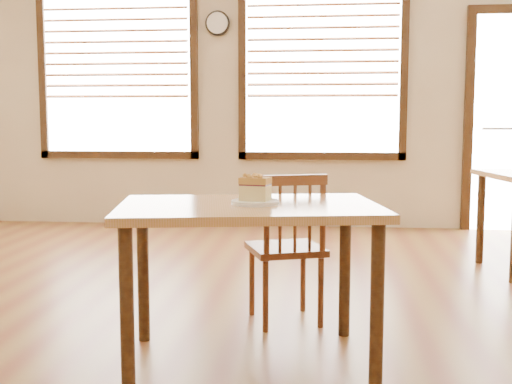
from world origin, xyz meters
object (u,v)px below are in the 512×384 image
at_px(wall_clock, 218,23).
at_px(cafe_table_main, 249,225).
at_px(cake_slice, 255,188).
at_px(cafe_chair_main, 287,247).
at_px(plate, 255,202).

relative_size(wall_clock, cafe_table_main, 0.20).
bearing_deg(cake_slice, wall_clock, 114.07).
xyz_separation_m(cafe_table_main, cafe_chair_main, (0.15, 0.59, -0.22)).
bearing_deg(wall_clock, cafe_table_main, -78.63).
height_order(wall_clock, cafe_chair_main, wall_clock).
distance_m(cafe_chair_main, cake_slice, 0.72).
height_order(cafe_chair_main, cake_slice, cake_slice).
bearing_deg(cafe_chair_main, cafe_table_main, 56.13).
distance_m(wall_clock, cafe_table_main, 4.25).
bearing_deg(cafe_table_main, cake_slice, -17.92).
distance_m(cafe_table_main, cake_slice, 0.18).
relative_size(wall_clock, plate, 1.18).
relative_size(cafe_chair_main, cake_slice, 5.51).
distance_m(cafe_table_main, cafe_chair_main, 0.65).
relative_size(cafe_table_main, cafe_chair_main, 1.53).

